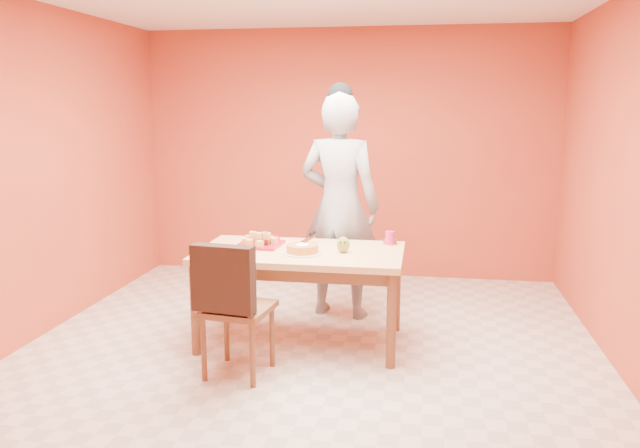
% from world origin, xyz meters
% --- Properties ---
extents(floor, '(5.00, 5.00, 0.00)m').
position_xyz_m(floor, '(0.00, 0.00, 0.00)').
color(floor, beige).
rests_on(floor, ground).
extents(wall_back, '(4.50, 0.00, 4.50)m').
position_xyz_m(wall_back, '(0.00, 2.50, 1.35)').
color(wall_back, '#B7492A').
rests_on(wall_back, floor).
extents(wall_left, '(0.00, 5.00, 5.00)m').
position_xyz_m(wall_left, '(-2.25, 0.00, 1.35)').
color(wall_left, '#B7492A').
rests_on(wall_left, floor).
extents(dining_table, '(1.60, 0.90, 0.76)m').
position_xyz_m(dining_table, '(-0.10, 0.36, 0.67)').
color(dining_table, tan).
rests_on(dining_table, floor).
extents(dining_chair, '(0.51, 0.58, 0.98)m').
position_xyz_m(dining_chair, '(-0.41, -0.33, 0.51)').
color(dining_chair, brown).
rests_on(dining_chair, floor).
extents(pastry_pile, '(0.30, 0.30, 0.10)m').
position_xyz_m(pastry_pile, '(-0.46, 0.46, 0.83)').
color(pastry_pile, tan).
rests_on(pastry_pile, pastry_platter).
extents(person, '(0.80, 0.60, 1.99)m').
position_xyz_m(person, '(0.11, 1.09, 1.00)').
color(person, gray).
rests_on(person, floor).
extents(pastry_platter, '(0.36, 0.36, 0.02)m').
position_xyz_m(pastry_platter, '(-0.46, 0.46, 0.77)').
color(pastry_platter, maroon).
rests_on(pastry_platter, dining_table).
extents(red_dinner_plate, '(0.25, 0.25, 0.01)m').
position_xyz_m(red_dinner_plate, '(-0.47, 0.71, 0.77)').
color(red_dinner_plate, maroon).
rests_on(red_dinner_plate, dining_table).
extents(white_cake_plate, '(0.38, 0.38, 0.01)m').
position_xyz_m(white_cake_plate, '(-0.06, 0.24, 0.77)').
color(white_cake_plate, white).
rests_on(white_cake_plate, dining_table).
extents(sponge_cake, '(0.28, 0.28, 0.06)m').
position_xyz_m(sponge_cake, '(-0.06, 0.24, 0.80)').
color(sponge_cake, orange).
rests_on(sponge_cake, white_cake_plate).
extents(cake_server, '(0.09, 0.28, 0.01)m').
position_xyz_m(cake_server, '(-0.05, 0.42, 0.84)').
color(cake_server, silver).
rests_on(cake_server, sponge_cake).
extents(egg_ornament, '(0.11, 0.09, 0.13)m').
position_xyz_m(egg_ornament, '(0.24, 0.33, 0.82)').
color(egg_ornament, olive).
rests_on(egg_ornament, dining_table).
extents(magenta_glass, '(0.08, 0.08, 0.11)m').
position_xyz_m(magenta_glass, '(0.58, 0.68, 0.81)').
color(magenta_glass, '#CA1E68').
rests_on(magenta_glass, dining_table).
extents(checker_tin, '(0.15, 0.15, 0.03)m').
position_xyz_m(checker_tin, '(0.58, 0.71, 0.78)').
color(checker_tin, '#3E1B11').
rests_on(checker_tin, dining_table).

